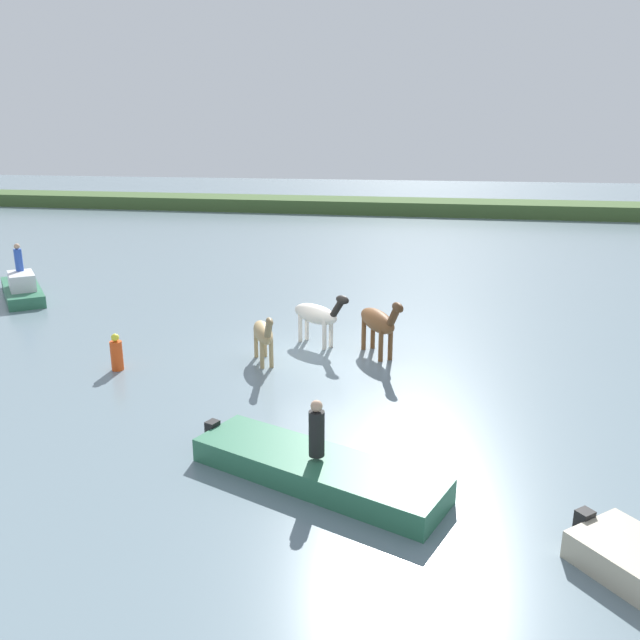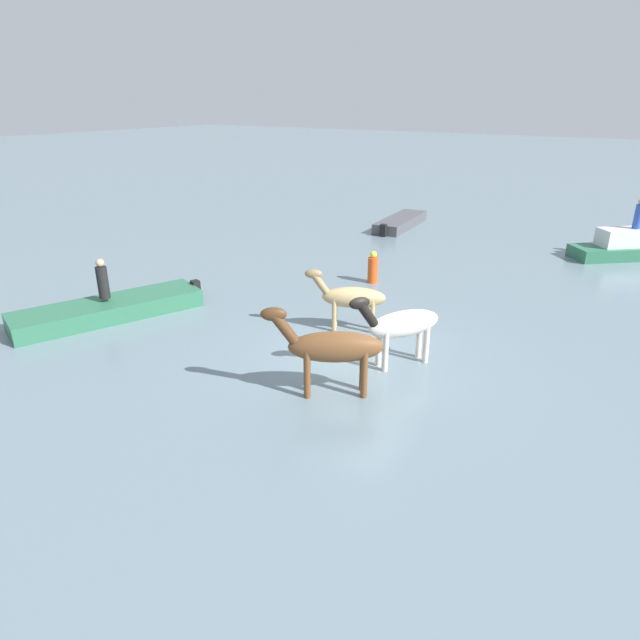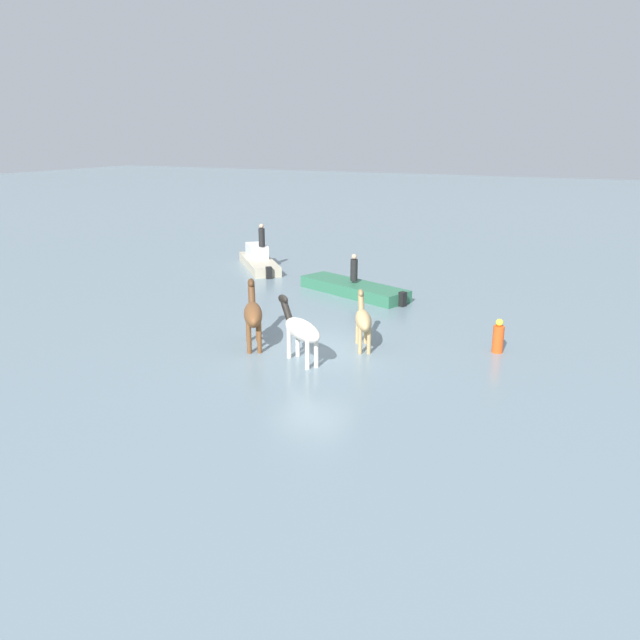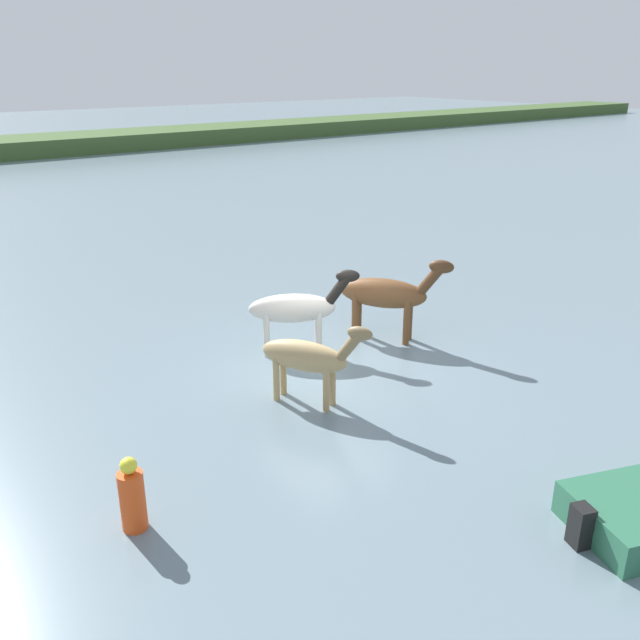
{
  "view_description": "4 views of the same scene",
  "coord_description": "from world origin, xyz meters",
  "px_view_note": "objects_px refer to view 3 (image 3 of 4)",
  "views": [
    {
      "loc": [
        4.22,
        -18.67,
        6.73
      ],
      "look_at": [
        0.03,
        0.82,
        0.96
      ],
      "focal_mm": 35.3,
      "sensor_mm": 36.0,
      "label": 1
    },
    {
      "loc": [
        11.22,
        6.15,
        6.14
      ],
      "look_at": [
        0.58,
        -0.78,
        1.0
      ],
      "focal_mm": 31.18,
      "sensor_mm": 36.0,
      "label": 2
    },
    {
      "loc": [
        -8.77,
        17.44,
        6.95
      ],
      "look_at": [
        0.21,
        -0.96,
        0.77
      ],
      "focal_mm": 35.15,
      "sensor_mm": 36.0,
      "label": 3
    },
    {
      "loc": [
        -8.18,
        -10.28,
        6.13
      ],
      "look_at": [
        0.21,
        0.64,
        0.84
      ],
      "focal_mm": 37.66,
      "sensor_mm": 36.0,
      "label": 4
    }
  ],
  "objects_px": {
    "person_spotter_bow": "(354,268)",
    "boat_launch_far": "(259,262)",
    "horse_dark_mare": "(301,330)",
    "boat_tender_starboard": "(354,290)",
    "horse_chestnut_trailing": "(253,314)",
    "person_helmsman_aft": "(262,236)",
    "buoy_channel_marker": "(498,337)",
    "horse_mid_herd": "(363,320)"
  },
  "relations": [
    {
      "from": "person_spotter_bow",
      "to": "boat_launch_far",
      "type": "bearing_deg",
      "value": -23.22
    },
    {
      "from": "horse_dark_mare",
      "to": "boat_tender_starboard",
      "type": "xyz_separation_m",
      "value": [
        1.84,
        -8.58,
        -0.88
      ]
    },
    {
      "from": "boat_tender_starboard",
      "to": "boat_launch_far",
      "type": "bearing_deg",
      "value": -3.05
    },
    {
      "from": "horse_chestnut_trailing",
      "to": "person_helmsman_aft",
      "type": "bearing_deg",
      "value": -4.08
    },
    {
      "from": "horse_chestnut_trailing",
      "to": "horse_dark_mare",
      "type": "height_order",
      "value": "horse_chestnut_trailing"
    },
    {
      "from": "boat_tender_starboard",
      "to": "horse_dark_mare",
      "type": "bearing_deg",
      "value": 122.65
    },
    {
      "from": "horse_dark_mare",
      "to": "boat_launch_far",
      "type": "bearing_deg",
      "value": -20.66
    },
    {
      "from": "horse_dark_mare",
      "to": "person_helmsman_aft",
      "type": "bearing_deg",
      "value": -21.32
    },
    {
      "from": "boat_tender_starboard",
      "to": "person_spotter_bow",
      "type": "distance_m",
      "value": 0.98
    },
    {
      "from": "boat_tender_starboard",
      "to": "person_spotter_bow",
      "type": "relative_size",
      "value": 4.68
    },
    {
      "from": "boat_launch_far",
      "to": "person_helmsman_aft",
      "type": "distance_m",
      "value": 1.46
    },
    {
      "from": "boat_tender_starboard",
      "to": "boat_launch_far",
      "type": "distance_m",
      "value": 7.33
    },
    {
      "from": "person_spotter_bow",
      "to": "buoy_channel_marker",
      "type": "relative_size",
      "value": 1.04
    },
    {
      "from": "horse_dark_mare",
      "to": "boat_tender_starboard",
      "type": "distance_m",
      "value": 8.82
    },
    {
      "from": "horse_mid_herd",
      "to": "person_spotter_bow",
      "type": "relative_size",
      "value": 1.81
    },
    {
      "from": "horse_mid_herd",
      "to": "boat_tender_starboard",
      "type": "relative_size",
      "value": 0.39
    },
    {
      "from": "horse_dark_mare",
      "to": "boat_launch_far",
      "type": "xyz_separation_m",
      "value": [
        8.56,
        -11.51,
        -0.74
      ]
    },
    {
      "from": "horse_chestnut_trailing",
      "to": "horse_mid_herd",
      "type": "height_order",
      "value": "horse_chestnut_trailing"
    },
    {
      "from": "horse_mid_herd",
      "to": "boat_launch_far",
      "type": "xyz_separation_m",
      "value": [
        9.79,
        -9.42,
        -0.65
      ]
    },
    {
      "from": "horse_chestnut_trailing",
      "to": "boat_launch_far",
      "type": "bearing_deg",
      "value": -3.2
    },
    {
      "from": "horse_chestnut_trailing",
      "to": "buoy_channel_marker",
      "type": "distance_m",
      "value": 8.1
    },
    {
      "from": "buoy_channel_marker",
      "to": "boat_tender_starboard",
      "type": "bearing_deg",
      "value": -34.6
    },
    {
      "from": "horse_mid_herd",
      "to": "person_helmsman_aft",
      "type": "bearing_deg",
      "value": 18.12
    },
    {
      "from": "person_helmsman_aft",
      "to": "boat_tender_starboard",
      "type": "bearing_deg",
      "value": 156.41
    },
    {
      "from": "horse_chestnut_trailing",
      "to": "person_spotter_bow",
      "type": "distance_m",
      "value": 8.02
    },
    {
      "from": "boat_launch_far",
      "to": "horse_chestnut_trailing",
      "type": "bearing_deg",
      "value": 168.41
    },
    {
      "from": "person_spotter_bow",
      "to": "person_helmsman_aft",
      "type": "bearing_deg",
      "value": -23.22
    },
    {
      "from": "horse_chestnut_trailing",
      "to": "buoy_channel_marker",
      "type": "height_order",
      "value": "horse_chestnut_trailing"
    },
    {
      "from": "horse_chestnut_trailing",
      "to": "horse_dark_mare",
      "type": "relative_size",
      "value": 1.06
    },
    {
      "from": "horse_mid_herd",
      "to": "horse_dark_mare",
      "type": "xyz_separation_m",
      "value": [
        1.23,
        2.09,
        0.09
      ]
    },
    {
      "from": "person_spotter_bow",
      "to": "person_helmsman_aft",
      "type": "xyz_separation_m",
      "value": [
        6.38,
        -2.74,
        0.58
      ]
    },
    {
      "from": "horse_mid_herd",
      "to": "person_spotter_bow",
      "type": "distance_m",
      "value": 7.26
    },
    {
      "from": "person_spotter_bow",
      "to": "person_helmsman_aft",
      "type": "distance_m",
      "value": 6.97
    },
    {
      "from": "boat_tender_starboard",
      "to": "horse_chestnut_trailing",
      "type": "bearing_deg",
      "value": 108.43
    },
    {
      "from": "boat_launch_far",
      "to": "person_helmsman_aft",
      "type": "xyz_separation_m",
      "value": [
        -0.3,
        0.13,
        1.43
      ]
    },
    {
      "from": "horse_chestnut_trailing",
      "to": "person_helmsman_aft",
      "type": "distance_m",
      "value": 12.39
    },
    {
      "from": "boat_tender_starboard",
      "to": "buoy_channel_marker",
      "type": "bearing_deg",
      "value": 165.92
    },
    {
      "from": "boat_launch_far",
      "to": "boat_tender_starboard",
      "type": "bearing_deg",
      "value": -155.73
    },
    {
      "from": "horse_chestnut_trailing",
      "to": "horse_mid_herd",
      "type": "xyz_separation_m",
      "value": [
        -3.37,
        -1.46,
        -0.16
      ]
    },
    {
      "from": "boat_tender_starboard",
      "to": "boat_launch_far",
      "type": "relative_size",
      "value": 1.24
    },
    {
      "from": "boat_tender_starboard",
      "to": "horse_mid_herd",
      "type": "bearing_deg",
      "value": 135.89
    },
    {
      "from": "horse_chestnut_trailing",
      "to": "boat_launch_far",
      "type": "distance_m",
      "value": 12.66
    }
  ]
}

